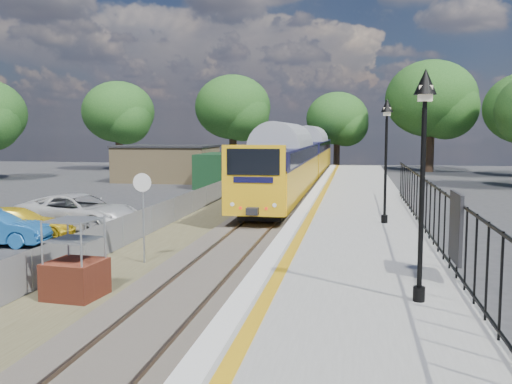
% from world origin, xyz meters
% --- Properties ---
extents(ground, '(120.00, 120.00, 0.00)m').
position_xyz_m(ground, '(0.00, 0.00, 0.00)').
color(ground, '#2D2D30').
rests_on(ground, ground).
extents(track_bed, '(5.90, 80.00, 0.29)m').
position_xyz_m(track_bed, '(-0.47, 9.67, 0.09)').
color(track_bed, '#473F38').
rests_on(track_bed, ground).
extents(platform, '(5.00, 70.00, 0.90)m').
position_xyz_m(platform, '(4.20, 8.00, 0.45)').
color(platform, gray).
rests_on(platform, ground).
extents(platform_edge, '(0.90, 70.00, 0.01)m').
position_xyz_m(platform_edge, '(2.14, 8.00, 0.90)').
color(platform_edge, silver).
rests_on(platform_edge, platform).
extents(victorian_lamp_south, '(0.44, 0.44, 4.60)m').
position_xyz_m(victorian_lamp_south, '(5.50, -4.00, 4.30)').
color(victorian_lamp_south, black).
rests_on(victorian_lamp_south, platform).
extents(victorian_lamp_north, '(0.44, 0.44, 4.60)m').
position_xyz_m(victorian_lamp_north, '(5.30, 6.00, 4.30)').
color(victorian_lamp_north, black).
rests_on(victorian_lamp_north, platform).
extents(palisade_fence, '(0.12, 26.00, 2.00)m').
position_xyz_m(palisade_fence, '(6.55, 2.24, 1.84)').
color(palisade_fence, black).
rests_on(palisade_fence, platform).
extents(wire_fence, '(0.06, 52.00, 1.20)m').
position_xyz_m(wire_fence, '(-4.20, 12.00, 0.60)').
color(wire_fence, '#999EA3').
rests_on(wire_fence, ground).
extents(outbuilding, '(10.80, 10.10, 3.12)m').
position_xyz_m(outbuilding, '(-10.91, 31.21, 1.52)').
color(outbuilding, tan).
rests_on(outbuilding, ground).
extents(tree_line, '(56.80, 43.80, 11.88)m').
position_xyz_m(tree_line, '(1.40, 42.00, 6.61)').
color(tree_line, '#332319').
rests_on(tree_line, ground).
extents(train, '(2.82, 40.83, 3.51)m').
position_xyz_m(train, '(0.00, 28.29, 2.34)').
color(train, gold).
rests_on(train, ground).
extents(brick_plinth, '(1.43, 1.43, 2.11)m').
position_xyz_m(brick_plinth, '(-2.82, -2.28, 1.01)').
color(brick_plinth, brown).
rests_on(brick_plinth, ground).
extents(speed_sign, '(0.60, 0.10, 2.98)m').
position_xyz_m(speed_sign, '(-2.50, 1.68, 2.04)').
color(speed_sign, '#999EA3').
rests_on(speed_sign, ground).
extents(car_yellow, '(4.84, 3.15, 1.30)m').
position_xyz_m(car_yellow, '(-8.97, 4.77, 0.65)').
color(car_yellow, yellow).
rests_on(car_yellow, ground).
extents(car_white, '(6.03, 3.58, 1.57)m').
position_xyz_m(car_white, '(-7.71, 7.49, 0.79)').
color(car_white, silver).
rests_on(car_white, ground).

